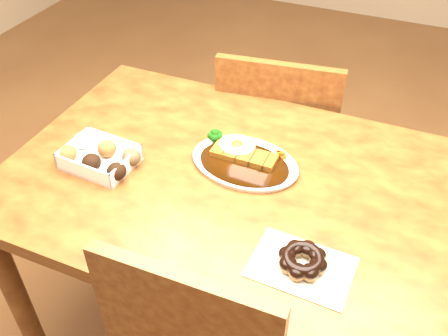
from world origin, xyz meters
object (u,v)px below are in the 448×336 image
at_px(chair_far, 279,143).
at_px(pon_de_ring, 302,261).
at_px(katsu_curry_plate, 244,159).
at_px(donut_box, 99,156).
at_px(table, 237,207).

bearing_deg(chair_far, pon_de_ring, 102.81).
bearing_deg(katsu_curry_plate, donut_box, -156.62).
height_order(table, donut_box, donut_box).
distance_m(table, donut_box, 0.39).
height_order(chair_far, katsu_curry_plate, chair_far).
bearing_deg(table, pon_de_ring, -42.47).
height_order(table, pon_de_ring, pon_de_ring).
xyz_separation_m(chair_far, katsu_curry_plate, (0.04, -0.47, 0.29)).
relative_size(table, donut_box, 5.65).
bearing_deg(donut_box, pon_de_ring, -11.95).
bearing_deg(pon_de_ring, katsu_curry_plate, 131.17).
relative_size(table, chair_far, 1.38).
xyz_separation_m(table, chair_far, (-0.05, 0.54, -0.17)).
distance_m(donut_box, pon_de_ring, 0.60).
bearing_deg(donut_box, table, 13.48).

